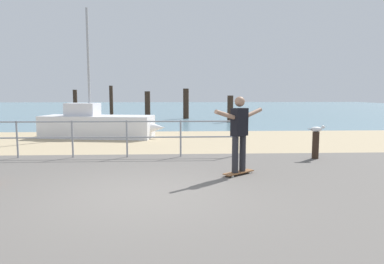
{
  "coord_description": "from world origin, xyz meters",
  "views": [
    {
      "loc": [
        0.63,
        -6.02,
        1.82
      ],
      "look_at": [
        1.0,
        2.0,
        0.9
      ],
      "focal_mm": 32.35,
      "sensor_mm": 36.0,
      "label": 1
    }
  ],
  "objects": [
    {
      "name": "bollard_short",
      "position": [
        4.43,
        3.14,
        0.38
      ],
      "size": [
        0.18,
        0.18,
        0.76
      ],
      "primitive_type": "cylinder",
      "color": "#332319",
      "rests_on": "ground"
    },
    {
      "name": "skateboarder",
      "position": [
        2.0,
        1.38,
        1.02
      ],
      "size": [
        1.2,
        0.95,
        1.65
      ],
      "color": "#26262B",
      "rests_on": "skateboard"
    },
    {
      "name": "ground_plane",
      "position": [
        0.0,
        -1.0,
        0.0
      ],
      "size": [
        24.0,
        10.0,
        0.04
      ],
      "primitive_type": "cube",
      "color": "#605B56",
      "rests_on": "ground"
    },
    {
      "name": "sailboat",
      "position": [
        -2.37,
        7.93,
        0.52
      ],
      "size": [
        5.06,
        2.06,
        5.09
      ],
      "color": "silver",
      "rests_on": "ground"
    },
    {
      "name": "groyne_post_1",
      "position": [
        -3.94,
        18.7,
        1.15
      ],
      "size": [
        0.25,
        0.25,
        2.31
      ],
      "primitive_type": "cylinder",
      "color": "#332319",
      "rests_on": "ground"
    },
    {
      "name": "groyne_post_0",
      "position": [
        -6.58,
        19.12,
        1.01
      ],
      "size": [
        0.29,
        0.29,
        2.02
      ],
      "primitive_type": "cylinder",
      "color": "#332319",
      "rests_on": "ground"
    },
    {
      "name": "skateboard",
      "position": [
        2.0,
        1.38,
        0.07
      ],
      "size": [
        0.76,
        0.65,
        0.08
      ],
      "color": "brown",
      "rests_on": "ground"
    },
    {
      "name": "railing_fence",
      "position": [
        -2.99,
        3.6,
        0.69
      ],
      "size": [
        10.54,
        0.05,
        1.05
      ],
      "color": "gray",
      "rests_on": "ground"
    },
    {
      "name": "groyne_post_3",
      "position": [
        1.32,
        18.04,
        1.05
      ],
      "size": [
        0.39,
        0.39,
        2.1
      ],
      "primitive_type": "cylinder",
      "color": "#332319",
      "rests_on": "ground"
    },
    {
      "name": "sea_surface",
      "position": [
        0.0,
        35.0,
        0.0
      ],
      "size": [
        72.0,
        50.0,
        0.04
      ],
      "primitive_type": "cube",
      "color": "slate",
      "rests_on": "ground"
    },
    {
      "name": "groyne_post_2",
      "position": [
        -1.31,
        17.68,
        0.95
      ],
      "size": [
        0.37,
        0.37,
        1.91
      ],
      "primitive_type": "cylinder",
      "color": "#332319",
      "rests_on": "ground"
    },
    {
      "name": "groyne_post_4",
      "position": [
        3.95,
        15.05,
        0.82
      ],
      "size": [
        0.36,
        0.36,
        1.64
      ],
      "primitive_type": "cylinder",
      "color": "#332319",
      "rests_on": "ground"
    },
    {
      "name": "beach_strip",
      "position": [
        0.0,
        7.0,
        0.0
      ],
      "size": [
        24.0,
        6.0,
        0.04
      ],
      "primitive_type": "cube",
      "color": "tan",
      "rests_on": "ground"
    },
    {
      "name": "seagull",
      "position": [
        4.45,
        3.15,
        0.83
      ],
      "size": [
        0.49,
        0.15,
        0.18
      ],
      "color": "white",
      "rests_on": "bollard_short"
    }
  ]
}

